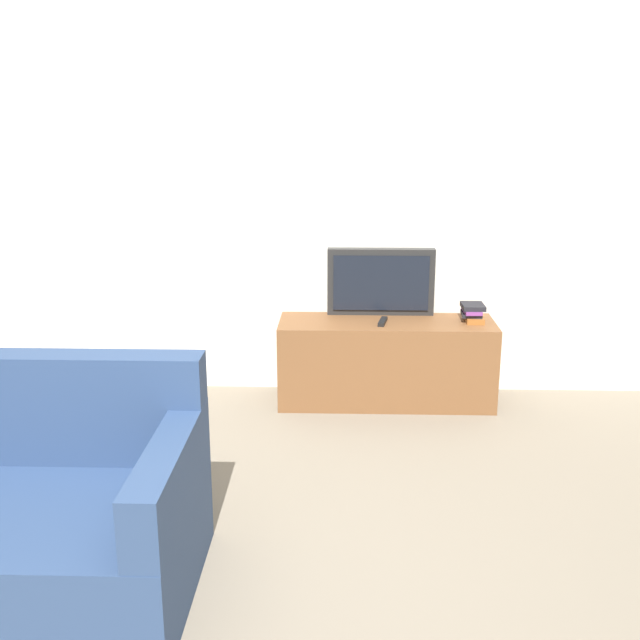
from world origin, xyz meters
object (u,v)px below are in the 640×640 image
Objects in this scene: book_stack at (473,312)px; remote_on_stand at (383,322)px; television at (381,282)px; tv_stand at (386,362)px.

book_stack is 0.60m from remote_on_stand.
television is 3.44× the size of book_stack.
television is at bearing 91.54° from remote_on_stand.
tv_stand is at bearing -176.61° from book_stack.
remote_on_stand is at bearing -123.10° from tv_stand.
television is at bearing 165.60° from book_stack.
remote_on_stand reaches higher than tv_stand.
book_stack is at bearing 3.39° from tv_stand.
tv_stand is 0.30m from remote_on_stand.
television is (-0.04, 0.19, 0.50)m from tv_stand.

